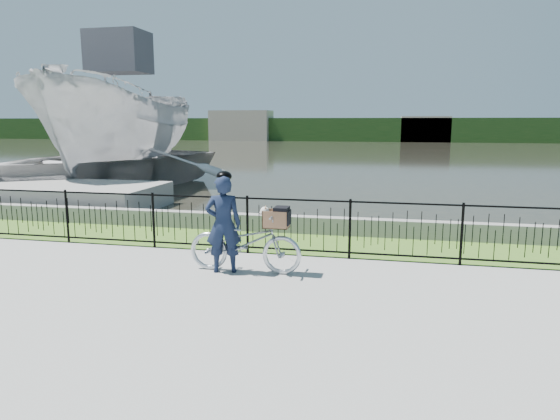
% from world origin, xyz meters
% --- Properties ---
extents(ground, '(120.00, 120.00, 0.00)m').
position_xyz_m(ground, '(0.00, 0.00, 0.00)').
color(ground, gray).
rests_on(ground, ground).
extents(grass_strip, '(60.00, 2.00, 0.01)m').
position_xyz_m(grass_strip, '(0.00, 2.60, 0.00)').
color(grass_strip, '#476F22').
rests_on(grass_strip, ground).
extents(water, '(120.00, 120.00, 0.00)m').
position_xyz_m(water, '(0.00, 33.00, 0.00)').
color(water, '#29291F').
rests_on(water, ground).
extents(quay_wall, '(60.00, 0.30, 0.40)m').
position_xyz_m(quay_wall, '(0.00, 3.60, 0.20)').
color(quay_wall, gray).
rests_on(quay_wall, ground).
extents(fence, '(14.00, 0.06, 1.15)m').
position_xyz_m(fence, '(0.00, 1.60, 0.58)').
color(fence, black).
rests_on(fence, ground).
extents(far_treeline, '(120.00, 6.00, 3.00)m').
position_xyz_m(far_treeline, '(0.00, 60.00, 1.50)').
color(far_treeline, '#25451A').
rests_on(far_treeline, ground).
extents(far_building_left, '(8.00, 4.00, 4.00)m').
position_xyz_m(far_building_left, '(-18.00, 58.00, 2.00)').
color(far_building_left, '#AC9D8A').
rests_on(far_building_left, ground).
extents(far_building_right, '(6.00, 3.00, 3.20)m').
position_xyz_m(far_building_right, '(6.00, 58.50, 1.60)').
color(far_building_right, '#AC9D8A').
rests_on(far_building_right, ground).
extents(dock, '(10.00, 3.00, 0.70)m').
position_xyz_m(dock, '(-10.00, 5.50, 0.35)').
color(dock, gray).
rests_on(dock, ground).
extents(bicycle_rig, '(1.98, 0.69, 1.18)m').
position_xyz_m(bicycle_rig, '(-0.69, 0.40, 0.53)').
color(bicycle_rig, silver).
rests_on(bicycle_rig, ground).
extents(cyclist, '(0.70, 0.55, 1.75)m').
position_xyz_m(cyclist, '(-1.06, 0.31, 0.87)').
color(cyclist, '#121C34').
rests_on(cyclist, ground).
extents(boat_near, '(5.05, 11.29, 6.04)m').
position_xyz_m(boat_near, '(-8.84, 10.85, 2.21)').
color(boat_near, '#B2B2B3').
rests_on(boat_near, water).
extents(boat_far, '(9.76, 11.31, 1.97)m').
position_xyz_m(boat_far, '(-9.05, 9.92, 0.98)').
color(boat_far, '#B2B2B3').
rests_on(boat_far, water).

